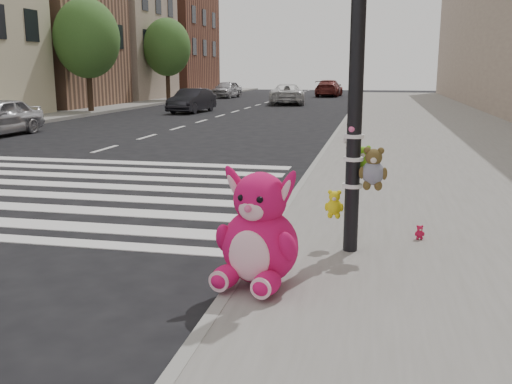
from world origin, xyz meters
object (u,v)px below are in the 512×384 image
(red_teddy, at_px, (420,232))
(car_white_near, at_px, (287,94))
(signal_pole, at_px, (358,104))
(car_dark_far, at_px, (192,101))
(pink_bunny, at_px, (259,237))

(red_teddy, relative_size, car_white_near, 0.04)
(signal_pole, relative_size, car_dark_far, 1.08)
(pink_bunny, bearing_deg, signal_pole, 68.06)
(signal_pole, distance_m, car_dark_far, 23.88)
(red_teddy, distance_m, car_white_near, 30.28)
(pink_bunny, xyz_separation_m, car_dark_far, (-8.29, 23.27, 0.00))
(signal_pole, xyz_separation_m, red_teddy, (0.77, 0.59, -1.56))
(red_teddy, bearing_deg, pink_bunny, -141.67)
(car_white_near, bearing_deg, pink_bunny, 89.92)
(signal_pole, xyz_separation_m, car_dark_far, (-9.13, 22.03, -1.18))
(signal_pole, bearing_deg, red_teddy, 37.81)
(pink_bunny, distance_m, car_white_near, 31.80)
(pink_bunny, distance_m, red_teddy, 2.47)
(signal_pole, height_order, red_teddy, signal_pole)
(red_teddy, height_order, car_white_near, car_white_near)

